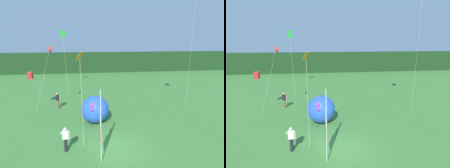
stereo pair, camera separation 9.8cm
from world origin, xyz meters
The scene contains 10 objects.
ground_plane centered at (0.00, 0.00, 0.00)m, with size 120.00×120.00×0.00m, color #3D7533.
distant_treeline centered at (0.00, 28.89, 2.03)m, with size 80.00×2.40×4.06m, color #193819.
banner_flag centered at (-0.92, -0.89, 2.08)m, with size 0.06×1.03×4.34m.
person_near_banner centered at (-3.05, 0.13, 0.86)m, with size 0.55×0.48×1.62m.
person_mid_field centered at (-4.64, 7.95, 0.87)m, with size 0.55×0.48×1.64m.
inflatable_balloon centered at (-1.04, 4.18, 1.16)m, with size 2.30×2.35×2.30m.
kite_red_box_1 centered at (-6.86, 7.40, 3.55)m, with size 1.70×1.35×3.90m.
kite_red_delta_2 centered at (-4.82, 6.53, 5.94)m, with size 1.97×0.58×6.28m.
kite_orange_diamond_3 centered at (-2.10, 3.43, 5.28)m, with size 0.63×3.78×5.95m.
kite_green_diamond_4 centered at (-4.53, 14.93, 7.07)m, with size 0.98×3.30×7.90m.
Camera 2 is at (-1.48, -10.91, 6.96)m, focal length 30.64 mm.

